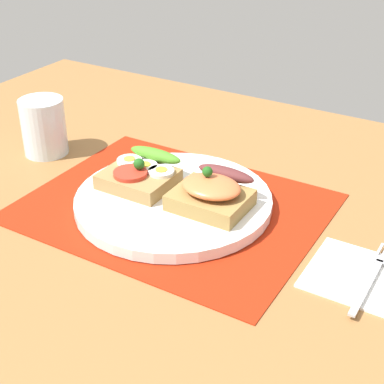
# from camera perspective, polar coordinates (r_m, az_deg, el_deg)

# --- Properties ---
(ground_plane) EXTENTS (1.20, 0.90, 0.03)m
(ground_plane) POSITION_cam_1_polar(r_m,az_deg,el_deg) (0.82, -1.80, -2.48)
(ground_plane) COLOR olive
(placemat) EXTENTS (0.40, 0.32, 0.00)m
(placemat) POSITION_cam_1_polar(r_m,az_deg,el_deg) (0.81, -1.82, -1.43)
(placemat) COLOR #A4210B
(placemat) RESTS_ON ground_plane
(plate) EXTENTS (0.27, 0.27, 0.02)m
(plate) POSITION_cam_1_polar(r_m,az_deg,el_deg) (0.81, -1.83, -0.86)
(plate) COLOR white
(plate) RESTS_ON placemat
(sandwich_egg_tomato) EXTENTS (0.10, 0.10, 0.04)m
(sandwich_egg_tomato) POSITION_cam_1_polar(r_m,az_deg,el_deg) (0.83, -5.06, 1.76)
(sandwich_egg_tomato) COLOR olive
(sandwich_egg_tomato) RESTS_ON plate
(sandwich_salmon) EXTENTS (0.10, 0.09, 0.06)m
(sandwich_salmon) POSITION_cam_1_polar(r_m,az_deg,el_deg) (0.77, 1.93, -0.10)
(sandwich_salmon) COLOR olive
(sandwich_salmon) RESTS_ON plate
(napkin) EXTENTS (0.14, 0.11, 0.01)m
(napkin) POSITION_cam_1_polar(r_m,az_deg,el_deg) (0.71, 16.94, -8.07)
(napkin) COLOR white
(napkin) RESTS_ON ground_plane
(fork) EXTENTS (0.02, 0.15, 0.00)m
(fork) POSITION_cam_1_polar(r_m,az_deg,el_deg) (0.70, 17.26, -7.80)
(fork) COLOR #B7B7BC
(fork) RESTS_ON napkin
(drinking_glass) EXTENTS (0.07, 0.07, 0.09)m
(drinking_glass) POSITION_cam_1_polar(r_m,az_deg,el_deg) (0.97, -14.32, 6.21)
(drinking_glass) COLOR silver
(drinking_glass) RESTS_ON ground_plane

